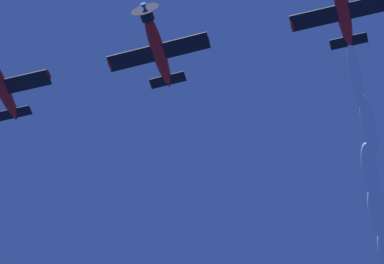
% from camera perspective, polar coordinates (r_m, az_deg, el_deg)
% --- Properties ---
extents(airplane_left_wingman, '(8.88, 7.96, 2.64)m').
position_cam_1_polar(airplane_left_wingman, '(68.69, 10.41, 8.63)').
color(airplane_left_wingman, red).
extents(airplane_right_wingman, '(8.88, 7.96, 2.44)m').
position_cam_1_polar(airplane_right_wingman, '(69.44, -2.47, 5.98)').
color(airplane_right_wingman, red).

